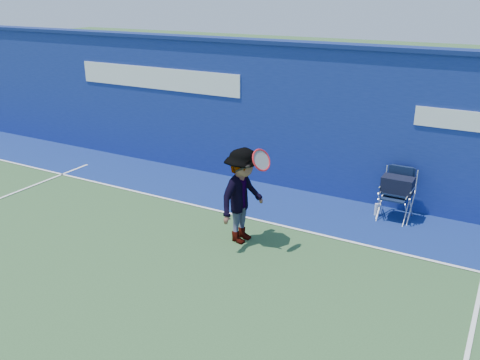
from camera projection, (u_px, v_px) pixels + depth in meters
The scene contains 8 objects.
ground at pixel (114, 296), 7.15m from camera, with size 80.00×80.00×0.00m, color #30542C.
stadium_wall at pixel (275, 114), 10.85m from camera, with size 24.00×0.50×3.08m.
out_of_bounds_strip at pixel (251, 198), 10.50m from camera, with size 24.00×1.80×0.01m, color navy.
court_lines at pixel (142, 276), 7.64m from camera, with size 24.00×12.00×0.01m.
directors_chair_left at pixel (397, 197), 9.48m from camera, with size 0.56×0.52×0.95m.
directors_chair_right at pixel (393, 207), 9.43m from camera, with size 0.48×0.43×0.81m.
water_bottle at pixel (376, 210), 9.65m from camera, with size 0.07×0.07×0.24m, color silver.
tennis_player at pixel (243, 196), 8.45m from camera, with size 0.91×1.13×1.72m.
Camera 1 is at (4.53, -4.47, 4.05)m, focal length 38.00 mm.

